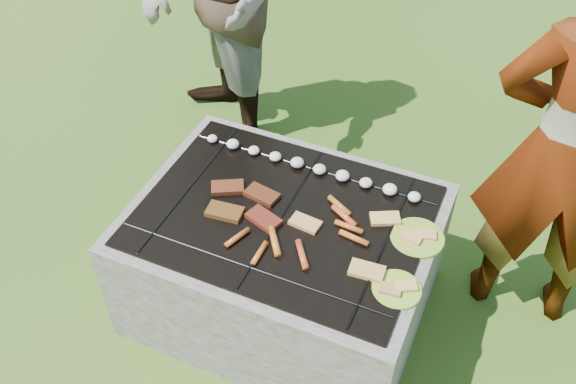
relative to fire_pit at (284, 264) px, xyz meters
name	(u,v)px	position (x,y,z in m)	size (l,w,h in m)	color
lawn	(284,300)	(0.00, 0.00, -0.28)	(60.00, 60.00, 0.00)	#274511
fire_pit	(284,264)	(0.00, 0.00, 0.00)	(1.30, 1.00, 0.62)	#9C968A
mushrooms	(316,168)	(0.02, 0.31, 0.35)	(1.05, 0.06, 0.04)	beige
pork_slabs	(244,204)	(-0.18, -0.02, 0.34)	(0.40, 0.27, 0.02)	maroon
sausages	(308,234)	(0.14, -0.07, 0.34)	(0.54, 0.49, 0.03)	#C76E20
bread_on_grate	(352,239)	(0.32, -0.02, 0.34)	(0.46, 0.41, 0.02)	tan
plate_far	(417,238)	(0.56, 0.10, 0.33)	(0.25, 0.25, 0.03)	gold
plate_near	(397,289)	(0.56, -0.19, 0.33)	(0.25, 0.25, 0.03)	#AFCB30
cook	(569,152)	(1.03, 0.48, 0.65)	(0.68, 0.45, 1.87)	gray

